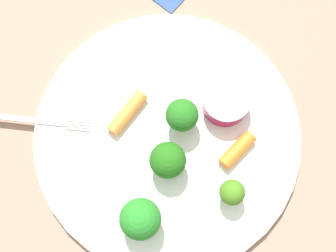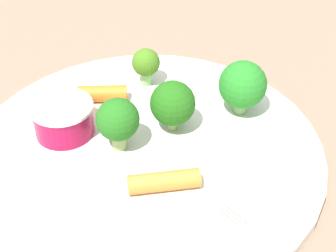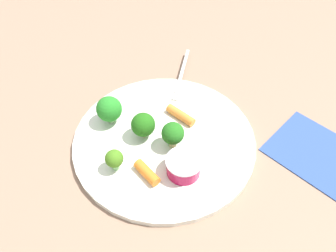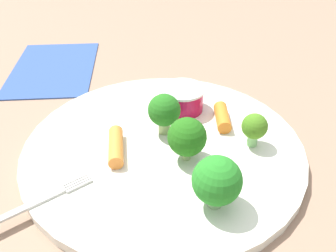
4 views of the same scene
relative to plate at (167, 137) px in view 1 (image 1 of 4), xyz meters
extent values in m
plane|color=#876954|center=(0.00, 0.00, -0.01)|extent=(2.40, 2.40, 0.00)
cylinder|color=silver|center=(0.00, 0.00, 0.00)|extent=(0.32, 0.32, 0.01)
cylinder|color=#A00E3B|center=(0.08, 0.01, 0.02)|extent=(0.05, 0.05, 0.03)
cylinder|color=silver|center=(0.08, 0.01, 0.04)|extent=(0.06, 0.06, 0.00)
cylinder|color=#91AA68|center=(0.02, 0.01, 0.01)|extent=(0.01, 0.01, 0.02)
sphere|color=#21651A|center=(0.02, 0.01, 0.04)|extent=(0.04, 0.04, 0.04)
cylinder|color=#91A86A|center=(-0.01, -0.03, 0.01)|extent=(0.01, 0.01, 0.01)
sphere|color=#1F5E14|center=(-0.01, -0.03, 0.04)|extent=(0.04, 0.04, 0.04)
cylinder|color=#7FA96D|center=(-0.06, -0.08, 0.01)|extent=(0.01, 0.01, 0.01)
sphere|color=#237922|center=(-0.06, -0.08, 0.04)|extent=(0.05, 0.05, 0.05)
cylinder|color=#81BE6F|center=(0.04, -0.09, 0.01)|extent=(0.01, 0.01, 0.01)
sphere|color=#41731B|center=(0.04, -0.09, 0.03)|extent=(0.03, 0.03, 0.03)
cylinder|color=orange|center=(-0.03, 0.04, 0.01)|extent=(0.06, 0.04, 0.02)
cylinder|color=orange|center=(0.07, -0.05, 0.01)|extent=(0.05, 0.03, 0.02)
cube|color=beige|center=(-0.17, 0.09, 0.01)|extent=(0.13, 0.07, 0.00)
cube|color=beige|center=(-0.09, 0.06, 0.01)|extent=(0.03, 0.02, 0.00)
cube|color=beige|center=(-0.09, 0.05, 0.01)|extent=(0.03, 0.02, 0.00)
cube|color=beige|center=(-0.09, 0.05, 0.01)|extent=(0.03, 0.02, 0.00)
cube|color=beige|center=(-0.10, 0.05, 0.01)|extent=(0.03, 0.02, 0.00)
camera|label=1|loc=(-0.05, -0.13, 0.57)|focal=52.78mm
camera|label=2|loc=(-0.14, 0.31, 0.30)|focal=53.76mm
camera|label=3|loc=(0.32, -0.09, 0.41)|focal=32.37mm
camera|label=4|loc=(-0.30, -0.14, 0.26)|focal=38.81mm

